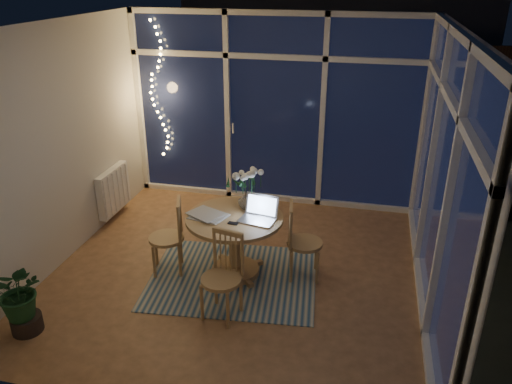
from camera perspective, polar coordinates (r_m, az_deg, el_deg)
floor at (r=5.60m, az=-2.02°, el=-9.02°), size 4.00×4.00×0.00m
ceiling at (r=4.71m, az=-2.50°, el=18.48°), size 4.00×4.00×0.00m
wall_back at (r=6.87m, az=2.18°, el=9.26°), size 4.00×0.04×2.60m
wall_front at (r=3.32m, az=-11.37°, el=-8.47°), size 4.00×0.04×2.60m
wall_left at (r=5.84m, az=-21.60°, el=4.84°), size 0.04×4.00×2.60m
wall_right at (r=4.91m, az=20.92°, el=1.43°), size 0.04×4.00×2.60m
window_wall_back at (r=6.83m, az=2.12°, el=9.17°), size 4.00×0.10×2.60m
window_wall_right at (r=4.90m, az=20.46°, el=1.47°), size 0.10×4.00×2.60m
radiator at (r=6.83m, az=-15.98°, el=0.21°), size 0.10×0.70×0.58m
fairy_lights at (r=7.19m, az=-11.25°, el=11.35°), size 0.24×0.10×1.85m
garden_patio at (r=10.05m, az=8.20°, el=5.79°), size 12.00×6.00×0.10m
garden_fence at (r=10.33m, az=5.97°, el=11.93°), size 11.00×0.08×1.80m
neighbour_roof at (r=13.08m, az=9.48°, el=20.07°), size 7.00×3.00×2.20m
garden_shrubs at (r=8.59m, az=-1.37°, el=6.43°), size 0.90×0.90×0.90m
rug at (r=5.49m, az=-2.63°, el=-9.76°), size 1.91×1.59×0.01m
dining_table at (r=5.39m, az=-2.42°, el=-6.14°), size 1.12×1.12×0.70m
chair_left at (r=5.47m, az=-10.22°, el=-5.01°), size 0.51×0.51×0.87m
chair_right at (r=5.32m, az=5.60°, el=-5.63°), size 0.46×0.46×0.86m
chair_front at (r=4.72m, az=-4.02°, el=-9.74°), size 0.48×0.48×0.87m
laptop at (r=5.07m, az=0.14°, el=-2.00°), size 0.40×0.36×0.26m
flower_vase at (r=5.35m, az=-1.10°, el=-0.84°), size 0.22×0.22×0.21m
bowl at (r=5.32m, az=1.79°, el=-2.01°), size 0.17×0.17×0.04m
newspapers at (r=5.25m, az=-5.61°, el=-2.60°), size 0.41×0.35×0.02m
phone at (r=5.08m, az=-2.64°, el=-3.59°), size 0.11×0.06×0.01m
potted_plant at (r=5.03m, az=-25.30°, el=-10.75°), size 0.61×0.56×0.76m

